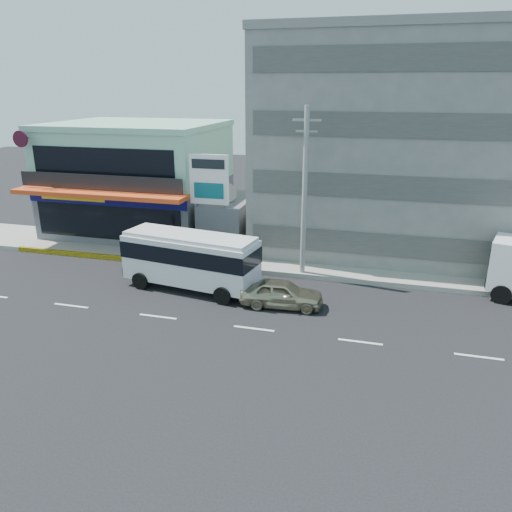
{
  "coord_description": "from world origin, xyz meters",
  "views": [
    {
      "loc": [
        10.68,
        -20.62,
        11.01
      ],
      "look_at": [
        3.98,
        4.17,
        2.2
      ],
      "focal_mm": 35.0,
      "sensor_mm": 36.0,
      "label": 1
    }
  ],
  "objects_px": {
    "billboard": "(209,185)",
    "concrete_building": "(383,147)",
    "utility_pole_near": "(305,193)",
    "satellite_dish": "(226,201)",
    "sedan": "(282,293)",
    "shop_building": "(139,181)",
    "motorcycle_rider": "(147,254)",
    "minibus": "(190,257)"
  },
  "relations": [
    {
      "from": "concrete_building",
      "to": "utility_pole_near",
      "type": "bearing_deg",
      "value": -117.76
    },
    {
      "from": "shop_building",
      "to": "utility_pole_near",
      "type": "relative_size",
      "value": 1.24
    },
    {
      "from": "shop_building",
      "to": "billboard",
      "type": "distance_m",
      "value": 8.92
    },
    {
      "from": "billboard",
      "to": "utility_pole_near",
      "type": "xyz_separation_m",
      "value": [
        6.5,
        -1.8,
        0.22
      ]
    },
    {
      "from": "utility_pole_near",
      "to": "minibus",
      "type": "relative_size",
      "value": 1.25
    },
    {
      "from": "billboard",
      "to": "utility_pole_near",
      "type": "bearing_deg",
      "value": -15.48
    },
    {
      "from": "concrete_building",
      "to": "utility_pole_near",
      "type": "xyz_separation_m",
      "value": [
        -4.0,
        -7.6,
        -1.85
      ]
    },
    {
      "from": "shop_building",
      "to": "concrete_building",
      "type": "bearing_deg",
      "value": 3.35
    },
    {
      "from": "satellite_dish",
      "to": "sedan",
      "type": "height_order",
      "value": "satellite_dish"
    },
    {
      "from": "motorcycle_rider",
      "to": "billboard",
      "type": "bearing_deg",
      "value": 34.44
    },
    {
      "from": "utility_pole_near",
      "to": "minibus",
      "type": "xyz_separation_m",
      "value": [
        -5.75,
        -3.54,
        -3.23
      ]
    },
    {
      "from": "minibus",
      "to": "satellite_dish",
      "type": "bearing_deg",
      "value": 91.99
    },
    {
      "from": "satellite_dish",
      "to": "sedan",
      "type": "relative_size",
      "value": 0.35
    },
    {
      "from": "shop_building",
      "to": "sedan",
      "type": "bearing_deg",
      "value": -38.99
    },
    {
      "from": "billboard",
      "to": "utility_pole_near",
      "type": "distance_m",
      "value": 6.75
    },
    {
      "from": "shop_building",
      "to": "concrete_building",
      "type": "distance_m",
      "value": 18.28
    },
    {
      "from": "billboard",
      "to": "sedan",
      "type": "relative_size",
      "value": 1.6
    },
    {
      "from": "shop_building",
      "to": "billboard",
      "type": "xyz_separation_m",
      "value": [
        7.5,
        -4.75,
        0.93
      ]
    },
    {
      "from": "shop_building",
      "to": "motorcycle_rider",
      "type": "relative_size",
      "value": 5.64
    },
    {
      "from": "billboard",
      "to": "sedan",
      "type": "bearing_deg",
      "value": -45.64
    },
    {
      "from": "satellite_dish",
      "to": "motorcycle_rider",
      "type": "xyz_separation_m",
      "value": [
        -4.0,
        -4.2,
        -2.85
      ]
    },
    {
      "from": "shop_building",
      "to": "concrete_building",
      "type": "height_order",
      "value": "concrete_building"
    },
    {
      "from": "concrete_building",
      "to": "satellite_dish",
      "type": "bearing_deg",
      "value": -158.2
    },
    {
      "from": "utility_pole_near",
      "to": "sedan",
      "type": "relative_size",
      "value": 2.32
    },
    {
      "from": "minibus",
      "to": "utility_pole_near",
      "type": "bearing_deg",
      "value": 31.61
    },
    {
      "from": "concrete_building",
      "to": "motorcycle_rider",
      "type": "bearing_deg",
      "value": -149.64
    },
    {
      "from": "utility_pole_near",
      "to": "sedan",
      "type": "xyz_separation_m",
      "value": [
        -0.29,
        -4.56,
        -4.41
      ]
    },
    {
      "from": "satellite_dish",
      "to": "shop_building",
      "type": "bearing_deg",
      "value": 159.79
    },
    {
      "from": "utility_pole_near",
      "to": "minibus",
      "type": "distance_m",
      "value": 7.48
    },
    {
      "from": "satellite_dish",
      "to": "utility_pole_near",
      "type": "height_order",
      "value": "utility_pole_near"
    },
    {
      "from": "billboard",
      "to": "motorcycle_rider",
      "type": "height_order",
      "value": "billboard"
    },
    {
      "from": "billboard",
      "to": "concrete_building",
      "type": "bearing_deg",
      "value": 28.92
    },
    {
      "from": "satellite_dish",
      "to": "motorcycle_rider",
      "type": "relative_size",
      "value": 0.68
    },
    {
      "from": "shop_building",
      "to": "billboard",
      "type": "height_order",
      "value": "shop_building"
    },
    {
      "from": "concrete_building",
      "to": "billboard",
      "type": "bearing_deg",
      "value": -151.08
    },
    {
      "from": "sedan",
      "to": "motorcycle_rider",
      "type": "bearing_deg",
      "value": 63.57
    },
    {
      "from": "concrete_building",
      "to": "sedan",
      "type": "distance_m",
      "value": 14.33
    },
    {
      "from": "billboard",
      "to": "shop_building",
      "type": "bearing_deg",
      "value": 147.68
    },
    {
      "from": "satellite_dish",
      "to": "minibus",
      "type": "relative_size",
      "value": 0.19
    },
    {
      "from": "minibus",
      "to": "motorcycle_rider",
      "type": "height_order",
      "value": "minibus"
    },
    {
      "from": "utility_pole_near",
      "to": "concrete_building",
      "type": "bearing_deg",
      "value": 62.24
    },
    {
      "from": "satellite_dish",
      "to": "billboard",
      "type": "bearing_deg",
      "value": -105.52
    }
  ]
}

